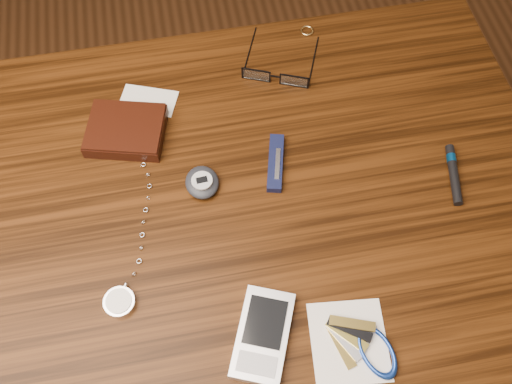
# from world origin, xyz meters

# --- Properties ---
(ground) EXTENTS (3.80, 3.80, 0.00)m
(ground) POSITION_xyz_m (0.00, 0.00, 0.00)
(ground) COLOR #472814
(ground) RESTS_ON ground
(desk) EXTENTS (1.00, 0.70, 0.75)m
(desk) POSITION_xyz_m (0.00, 0.00, 0.65)
(desk) COLOR #341A08
(desk) RESTS_ON ground
(wallet_and_card) EXTENTS (0.15, 0.16, 0.02)m
(wallet_and_card) POSITION_xyz_m (-0.10, 0.16, 0.76)
(wallet_and_card) COLOR black
(wallet_and_card) RESTS_ON desk
(eyeglasses) EXTENTS (0.14, 0.14, 0.02)m
(eyeglasses) POSITION_xyz_m (0.14, 0.23, 0.76)
(eyeglasses) COLOR black
(eyeglasses) RESTS_ON desk
(gold_ring) EXTENTS (0.02, 0.02, 0.00)m
(gold_ring) POSITION_xyz_m (0.21, 0.32, 0.75)
(gold_ring) COLOR #DBB76E
(gold_ring) RESTS_ON desk
(pocket_watch) EXTENTS (0.08, 0.26, 0.01)m
(pocket_watch) POSITION_xyz_m (-0.13, -0.09, 0.76)
(pocket_watch) COLOR silver
(pocket_watch) RESTS_ON desk
(pda_phone) EXTENTS (0.10, 0.13, 0.02)m
(pda_phone) POSITION_xyz_m (0.04, -0.17, 0.76)
(pda_phone) COLOR silver
(pda_phone) RESTS_ON desk
(pedometer) EXTENTS (0.05, 0.06, 0.02)m
(pedometer) POSITION_xyz_m (-0.00, 0.06, 0.76)
(pedometer) COLOR black
(pedometer) RESTS_ON desk
(notepad_keys) EXTENTS (0.12, 0.11, 0.01)m
(notepad_keys) POSITION_xyz_m (0.16, -0.21, 0.75)
(notepad_keys) COLOR white
(notepad_keys) RESTS_ON desk
(pocket_knife) EXTENTS (0.04, 0.10, 0.01)m
(pocket_knife) POSITION_xyz_m (0.11, 0.07, 0.76)
(pocket_knife) COLOR black
(pocket_knife) RESTS_ON desk
(black_blue_pen) EXTENTS (0.03, 0.10, 0.01)m
(black_blue_pen) POSITION_xyz_m (0.35, 0.01, 0.76)
(black_blue_pen) COLOR black
(black_blue_pen) RESTS_ON desk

